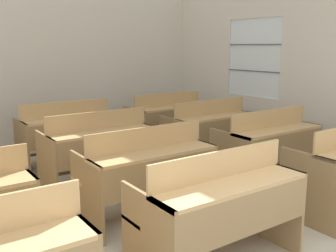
# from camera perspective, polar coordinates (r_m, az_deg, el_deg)

# --- Properties ---
(wall_back) EXTENTS (5.85, 0.06, 3.07)m
(wall_back) POSITION_cam_1_polar(r_m,az_deg,el_deg) (6.79, -18.13, 9.43)
(wall_back) COLOR beige
(wall_back) RESTS_ON ground_plane
(wall_right_with_window) EXTENTS (0.06, 5.90, 3.07)m
(wall_right_with_window) POSITION_cam_1_polar(r_m,az_deg,el_deg) (5.98, 20.11, 9.09)
(wall_right_with_window) COLOR beige
(wall_right_with_window) RESTS_ON ground_plane
(bench_front_center) EXTENTS (1.31, 0.69, 0.94)m
(bench_front_center) POSITION_cam_1_polar(r_m,az_deg,el_deg) (3.14, 7.54, -11.41)
(bench_front_center) COLOR #98794F
(bench_front_center) RESTS_ON ground_plane
(bench_second_center) EXTENTS (1.31, 0.69, 0.94)m
(bench_second_center) POSITION_cam_1_polar(r_m,az_deg,el_deg) (3.96, -2.95, -6.42)
(bench_second_center) COLOR olive
(bench_second_center) RESTS_ON ground_plane
(bench_second_right) EXTENTS (1.31, 0.69, 0.94)m
(bench_second_right) POSITION_cam_1_polar(r_m,az_deg,el_deg) (5.13, 14.44, -2.59)
(bench_second_right) COLOR #96774D
(bench_second_right) RESTS_ON ground_plane
(bench_third_center) EXTENTS (1.31, 0.69, 0.94)m
(bench_third_center) POSITION_cam_1_polar(r_m,az_deg,el_deg) (4.92, -9.99, -3.00)
(bench_third_center) COLOR #93754B
(bench_third_center) RESTS_ON ground_plane
(bench_third_right) EXTENTS (1.31, 0.69, 0.94)m
(bench_third_right) POSITION_cam_1_polar(r_m,az_deg,el_deg) (5.88, 6.17, -0.50)
(bench_third_right) COLOR #93754A
(bench_third_right) RESTS_ON ground_plane
(bench_back_center) EXTENTS (1.31, 0.69, 0.94)m
(bench_back_center) POSITION_cam_1_polar(r_m,az_deg,el_deg) (5.88, -14.41, -0.79)
(bench_back_center) COLOR #96774D
(bench_back_center) RESTS_ON ground_plane
(bench_back_right) EXTENTS (1.31, 0.69, 0.94)m
(bench_back_right) POSITION_cam_1_polar(r_m,az_deg,el_deg) (6.72, 0.04, 1.08)
(bench_back_right) COLOR #94754B
(bench_back_right) RESTS_ON ground_plane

